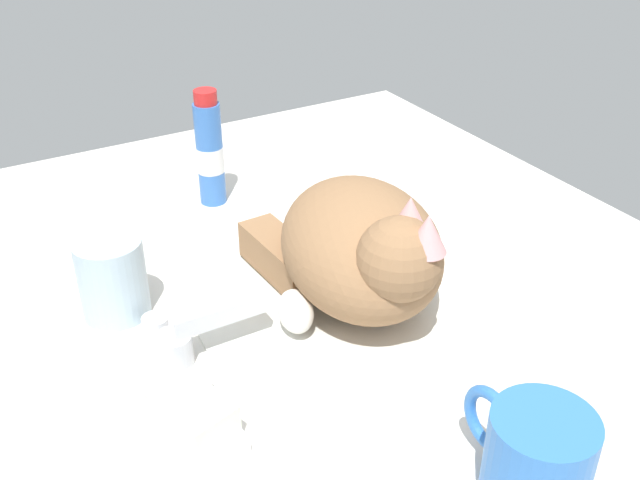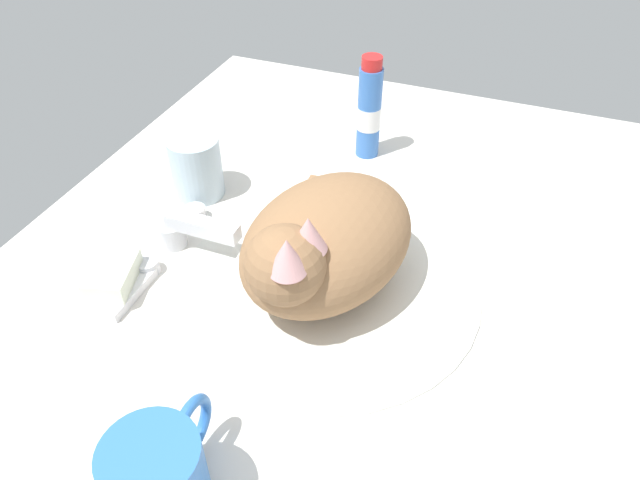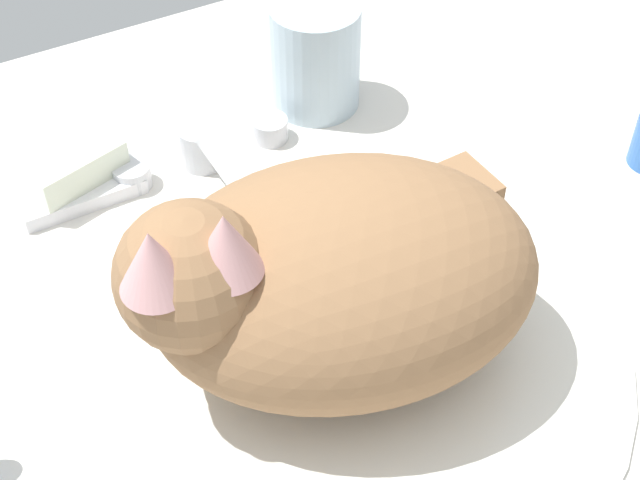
# 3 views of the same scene
# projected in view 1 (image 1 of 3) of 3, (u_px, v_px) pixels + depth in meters

# --- Properties ---
(ground_plane) EXTENTS (1.10, 0.83, 0.03)m
(ground_plane) POSITION_uv_depth(u_px,v_px,m) (358.00, 311.00, 0.82)
(ground_plane) COLOR silver
(sink_basin) EXTENTS (0.36, 0.36, 0.01)m
(sink_basin) POSITION_uv_depth(u_px,v_px,m) (359.00, 298.00, 0.81)
(sink_basin) COLOR silver
(sink_basin) RESTS_ON ground_plane
(faucet) EXTENTS (0.14, 0.11, 0.05)m
(faucet) POSITION_uv_depth(u_px,v_px,m) (190.00, 338.00, 0.72)
(faucet) COLOR silver
(faucet) RESTS_ON ground_plane
(cat) EXTENTS (0.28, 0.22, 0.15)m
(cat) POSITION_uv_depth(u_px,v_px,m) (361.00, 249.00, 0.77)
(cat) COLOR #936B47
(cat) RESTS_ON sink_basin
(coffee_mug) EXTENTS (0.12, 0.08, 0.09)m
(coffee_mug) POSITION_uv_depth(u_px,v_px,m) (534.00, 461.00, 0.56)
(coffee_mug) COLOR #3372C6
(coffee_mug) RESTS_ON ground_plane
(rinse_cup) EXTENTS (0.07, 0.07, 0.09)m
(rinse_cup) POSITION_uv_depth(u_px,v_px,m) (112.00, 278.00, 0.77)
(rinse_cup) COLOR silver
(rinse_cup) RESTS_ON ground_plane
(soap_dish) EXTENTS (0.09, 0.06, 0.01)m
(soap_dish) POSITION_uv_depth(u_px,v_px,m) (195.00, 426.00, 0.64)
(soap_dish) COLOR white
(soap_dish) RESTS_ON ground_plane
(soap_bar) EXTENTS (0.08, 0.06, 0.02)m
(soap_bar) POSITION_uv_depth(u_px,v_px,m) (193.00, 411.00, 0.63)
(soap_bar) COLOR silver
(soap_bar) RESTS_ON soap_dish
(toothpaste_bottle) EXTENTS (0.04, 0.04, 0.16)m
(toothpaste_bottle) POSITION_uv_depth(u_px,v_px,m) (210.00, 151.00, 0.97)
(toothpaste_bottle) COLOR #3870C6
(toothpaste_bottle) RESTS_ON ground_plane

